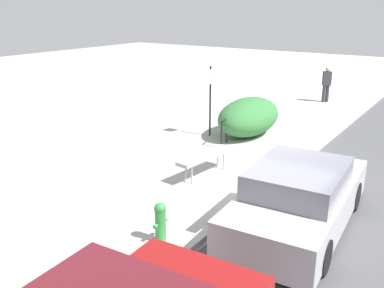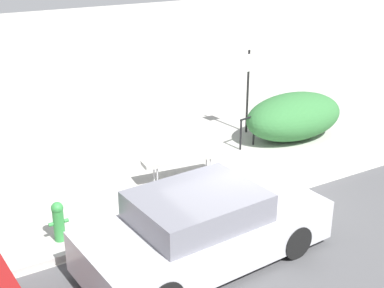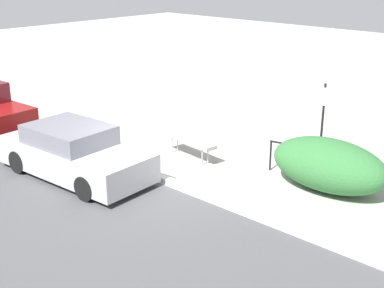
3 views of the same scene
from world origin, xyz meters
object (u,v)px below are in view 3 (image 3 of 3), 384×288
(bench, at_px, (190,141))
(bike_rack, at_px, (280,154))
(fire_hydrant, at_px, (90,129))
(sign_post, at_px, (322,119))
(parked_car_near, at_px, (74,153))

(bench, relative_size, bike_rack, 2.27)
(fire_hydrant, bearing_deg, bench, 18.01)
(bike_rack, relative_size, sign_post, 0.36)
(bike_rack, distance_m, parked_car_near, 5.26)
(sign_post, bearing_deg, bench, -150.41)
(fire_hydrant, bearing_deg, parked_car_near, -44.95)
(parked_car_near, bearing_deg, bench, 62.74)
(bike_rack, bearing_deg, parked_car_near, -134.43)
(sign_post, bearing_deg, bike_rack, -125.66)
(bench, bearing_deg, parked_car_near, -107.06)
(fire_hydrant, height_order, parked_car_near, parked_car_near)
(bike_rack, relative_size, fire_hydrant, 1.08)
(bike_rack, xyz_separation_m, fire_hydrant, (-5.57, -1.86, -0.09))
(bench, distance_m, bike_rack, 2.55)
(sign_post, relative_size, fire_hydrant, 3.01)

